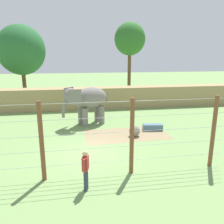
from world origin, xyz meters
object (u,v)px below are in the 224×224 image
Objects in this scene: zookeeper at (86,168)px; feed_trough at (153,127)px; elephant at (87,100)px; enrichment_ball at (135,131)px.

feed_trough is (5.13, 6.65, -0.71)m from zookeeper.
zookeeper is at bearing -127.65° from feed_trough.
elephant is at bearing 86.05° from zookeeper.
zookeeper is 1.15× the size of feed_trough.
feed_trough is at bearing 52.35° from zookeeper.
enrichment_ball is (2.90, -3.23, -1.59)m from elephant.
zookeeper reaches higher than feed_trough.
feed_trough is at bearing -26.23° from elephant.
zookeeper is (-0.61, -8.87, -1.03)m from elephant.
feed_trough is at bearing 31.77° from enrichment_ball.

